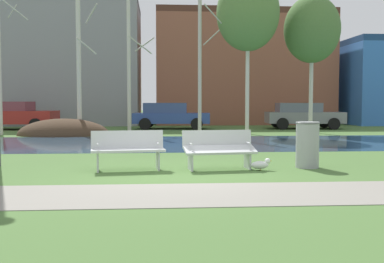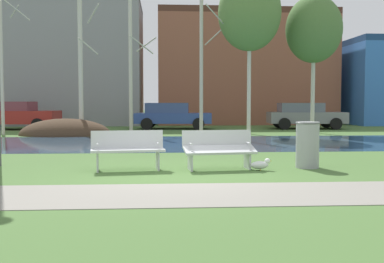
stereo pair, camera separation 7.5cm
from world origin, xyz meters
The scene contains 19 objects.
ground_plane centered at (0.00, 10.00, 0.00)m, with size 120.00×120.00×0.00m, color #476B33.
paved_path_strip centered at (0.00, -1.89, 0.01)m, with size 60.00×1.95×0.01m, color gray.
river_band centered at (0.00, 7.57, 0.00)m, with size 80.00×6.44×0.01m, color #33516B.
soil_mound centered at (-4.65, 12.00, 0.00)m, with size 4.11×2.73×1.50m, color #423021.
bench_left centered at (-1.02, 0.90, 0.47)m, with size 1.66×0.75×0.87m.
bench_right centered at (1.00, 0.90, 0.47)m, with size 1.66×0.75×0.87m.
trash_bin centered at (3.06, 1.04, 0.54)m, with size 0.55×0.55×1.05m.
seagull centered at (1.90, 0.67, 0.13)m, with size 0.48×0.18×0.27m.
birch_far_left centered at (-7.46, 12.27, 4.03)m, with size 1.43×2.21×7.90m.
birch_left centered at (-3.95, 12.27, 3.57)m, with size 1.00×1.70×7.04m.
birch_center_left centered at (-1.74, 13.42, 3.30)m, with size 1.35×2.36×6.48m.
birch_center centered at (1.58, 12.12, 3.75)m, with size 1.40×2.48×7.36m.
birch_center_right centered at (3.77, 12.17, 5.57)m, with size 2.91×2.91×7.33m.
birch_right centered at (7.01, 12.80, 4.96)m, with size 2.68×2.68×6.59m.
parked_van_nearest_red centered at (-8.24, 16.46, 0.80)m, with size 4.55×2.36×1.52m.
parked_sedan_second_blue centered at (0.25, 16.45, 0.76)m, with size 4.31×2.26×1.44m.
parked_hatch_third_grey centered at (7.65, 16.12, 0.76)m, with size 4.30×2.32×1.44m.
building_grey_warehouse centered at (-9.53, 22.38, 4.02)m, with size 15.77×6.22×8.04m.
building_brick_low centered at (5.36, 23.18, 3.76)m, with size 11.72×6.37×7.52m.
Camera 1 is at (-0.33, -9.41, 1.52)m, focal length 43.71 mm.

